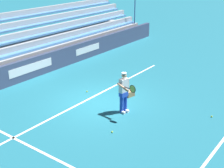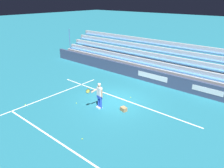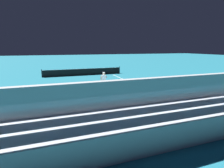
{
  "view_description": "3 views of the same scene",
  "coord_description": "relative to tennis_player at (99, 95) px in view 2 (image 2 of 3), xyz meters",
  "views": [
    {
      "loc": [
        9.67,
        7.95,
        5.84
      ],
      "look_at": [
        -0.58,
        0.36,
        0.75
      ],
      "focal_mm": 50.0,
      "sensor_mm": 36.0,
      "label": 1
    },
    {
      "loc": [
        -8.83,
        10.7,
        6.85
      ],
      "look_at": [
        0.1,
        0.25,
        1.32
      ],
      "focal_mm": 35.0,
      "sensor_mm": 36.0,
      "label": 2
    },
    {
      "loc": [
        -4.37,
        -13.42,
        3.91
      ],
      "look_at": [
        0.53,
        0.42,
        0.81
      ],
      "focal_mm": 28.0,
      "sensor_mm": 36.0,
      "label": 3
    }
  ],
  "objects": [
    {
      "name": "ground_plane",
      "position": [
        -0.13,
        -1.49,
        -0.89
      ],
      "size": [
        160.0,
        160.0,
        0.0
      ],
      "primitive_type": "plane",
      "color": "#1E6B7F"
    },
    {
      "name": "court_baseline_white",
      "position": [
        -0.13,
        -1.99,
        -0.89
      ],
      "size": [
        12.0,
        0.1,
        0.01
      ],
      "primitive_type": "cube",
      "color": "white",
      "rests_on": "ground"
    },
    {
      "name": "court_sideline_white",
      "position": [
        3.98,
        2.51,
        -0.89
      ],
      "size": [
        0.1,
        12.0,
        0.01
      ],
      "primitive_type": "cube",
      "color": "white",
      "rests_on": "ground"
    },
    {
      "name": "court_service_line_white",
      "position": [
        -0.13,
        4.01,
        -0.89
      ],
      "size": [
        8.22,
        0.1,
        0.01
      ],
      "primitive_type": "cube",
      "color": "white",
      "rests_on": "ground"
    },
    {
      "name": "back_wall_sponsor_board",
      "position": [
        -0.14,
        -6.21,
        -0.34
      ],
      "size": [
        24.77,
        0.25,
        1.1
      ],
      "color": "#384260",
      "rests_on": "ground"
    },
    {
      "name": "bleacher_stand",
      "position": [
        -0.13,
        -8.44,
        -0.13
      ],
      "size": [
        23.53,
        3.2,
        3.4
      ],
      "color": "#9EA3A8",
      "rests_on": "ground"
    },
    {
      "name": "tennis_player",
      "position": [
        0.0,
        0.0,
        0.0
      ],
      "size": [
        0.7,
        0.96,
        1.71
      ],
      "color": "blue",
      "rests_on": "ground"
    },
    {
      "name": "ball_box_cardboard",
      "position": [
        -1.48,
        -0.69,
        -0.76
      ],
      "size": [
        0.46,
        0.39,
        0.26
      ],
      "primitive_type": "cube",
      "rotation": [
        0.0,
        0.0,
        -0.24
      ],
      "color": "#A87F51",
      "rests_on": "ground"
    },
    {
      "name": "tennis_ball_far_left",
      "position": [
        4.07,
        3.01,
        -0.86
      ],
      "size": [
        0.07,
        0.07,
        0.07
      ],
      "primitive_type": "sphere",
      "color": "#CCE533",
      "rests_on": "ground"
    },
    {
      "name": "tennis_ball_near_player",
      "position": [
        -1.7,
        3.09,
        -0.86
      ],
      "size": [
        0.07,
        0.07,
        0.07
      ],
      "primitive_type": "sphere",
      "color": "#CCE533",
      "rests_on": "ground"
    },
    {
      "name": "tennis_ball_on_baseline",
      "position": [
        -0.67,
        -2.57,
        -0.86
      ],
      "size": [
        0.07,
        0.07,
        0.07
      ],
      "primitive_type": "sphere",
      "color": "#CCE533",
      "rests_on": "ground"
    },
    {
      "name": "tennis_ball_by_box",
      "position": [
        1.62,
        0.6,
        -0.86
      ],
      "size": [
        0.07,
        0.07,
        0.07
      ],
      "primitive_type": "sphere",
      "color": "#CCE533",
      "rests_on": "ground"
    }
  ]
}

